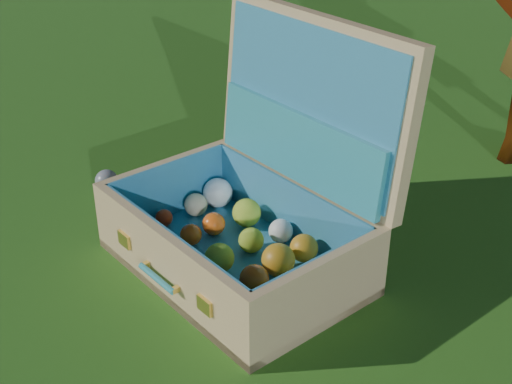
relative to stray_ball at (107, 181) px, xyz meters
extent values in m
plane|color=#215114|center=(0.74, -0.08, -0.03)|extent=(60.00, 60.00, 0.00)
sphere|color=teal|center=(0.00, 0.00, 0.00)|extent=(0.07, 0.07, 0.07)
cube|color=tan|center=(0.55, -0.06, -0.02)|extent=(0.67, 0.51, 0.02)
cube|color=tan|center=(0.51, -0.25, 0.06)|extent=(0.60, 0.13, 0.18)
cube|color=tan|center=(0.58, 0.13, 0.06)|extent=(0.60, 0.13, 0.18)
cube|color=tan|center=(0.26, 0.00, 0.06)|extent=(0.09, 0.36, 0.18)
cube|color=tan|center=(0.84, -0.11, 0.06)|extent=(0.09, 0.36, 0.18)
cube|color=teal|center=(0.55, -0.06, -0.01)|extent=(0.62, 0.46, 0.01)
cube|color=teal|center=(0.51, -0.23, 0.07)|extent=(0.56, 0.11, 0.16)
cube|color=teal|center=(0.58, 0.12, 0.07)|extent=(0.56, 0.11, 0.16)
cube|color=teal|center=(0.27, -0.01, 0.07)|extent=(0.07, 0.36, 0.16)
cube|color=teal|center=(0.82, -0.11, 0.07)|extent=(0.07, 0.36, 0.16)
cube|color=tan|center=(0.59, 0.18, 0.35)|extent=(0.61, 0.19, 0.41)
cube|color=teal|center=(0.59, 0.16, 0.35)|extent=(0.56, 0.15, 0.36)
cube|color=teal|center=(0.58, 0.14, 0.24)|extent=(0.54, 0.14, 0.17)
cube|color=#F2C659|center=(0.35, -0.23, 0.06)|extent=(0.05, 0.02, 0.04)
cube|color=#F2C659|center=(0.67, -0.29, 0.06)|extent=(0.05, 0.02, 0.04)
cylinder|color=teal|center=(0.51, -0.27, 0.04)|extent=(0.13, 0.04, 0.01)
cube|color=#F2C659|center=(0.45, -0.26, 0.04)|extent=(0.02, 0.02, 0.01)
cube|color=#F2C659|center=(0.57, -0.28, 0.04)|extent=(0.02, 0.02, 0.01)
sphere|color=#BC2F0F|center=(0.29, -0.13, 0.02)|extent=(0.05, 0.05, 0.05)
sphere|color=beige|center=(0.40, -0.17, 0.04)|extent=(0.09, 0.09, 0.09)
sphere|color=navy|center=(0.51, -0.18, 0.02)|extent=(0.06, 0.06, 0.06)
sphere|color=navy|center=(0.63, -0.21, 0.03)|extent=(0.07, 0.07, 0.07)
sphere|color=#B7CD32|center=(0.75, -0.23, 0.03)|extent=(0.07, 0.07, 0.07)
sphere|color=#BC2F0F|center=(0.30, -0.06, 0.02)|extent=(0.05, 0.05, 0.05)
sphere|color=#E55713|center=(0.42, -0.07, 0.02)|extent=(0.06, 0.06, 0.06)
sphere|color=#B7CD32|center=(0.55, -0.11, 0.03)|extent=(0.07, 0.07, 0.07)
sphere|color=#E55713|center=(0.66, -0.12, 0.03)|extent=(0.07, 0.07, 0.07)
sphere|color=#B7CD32|center=(0.77, -0.14, 0.03)|extent=(0.06, 0.06, 0.06)
sphere|color=beige|center=(0.33, 0.04, 0.03)|extent=(0.06, 0.06, 0.06)
sphere|color=#E55713|center=(0.43, 0.00, 0.02)|extent=(0.06, 0.06, 0.06)
sphere|color=#B7CD32|center=(0.55, 0.00, 0.03)|extent=(0.06, 0.06, 0.06)
sphere|color=orange|center=(0.66, -0.04, 0.03)|extent=(0.08, 0.08, 0.08)
sphere|color=#B7CD32|center=(0.78, -0.06, 0.03)|extent=(0.06, 0.06, 0.06)
sphere|color=white|center=(0.34, 0.11, 0.03)|extent=(0.08, 0.08, 0.08)
sphere|color=#B7CD32|center=(0.47, 0.08, 0.03)|extent=(0.08, 0.08, 0.08)
sphere|color=white|center=(0.58, 0.08, 0.03)|extent=(0.06, 0.06, 0.06)
sphere|color=orange|center=(0.68, 0.05, 0.03)|extent=(0.07, 0.07, 0.07)
sphere|color=white|center=(0.80, 0.02, 0.04)|extent=(0.08, 0.08, 0.08)
camera|label=1|loc=(1.50, -1.13, 0.99)|focal=50.00mm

